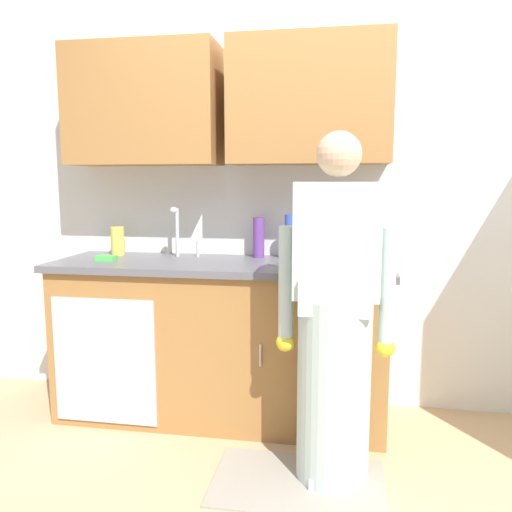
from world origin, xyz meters
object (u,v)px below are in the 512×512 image
(bottle_water_short, at_px, (259,238))
(bottle_cleaner_spray, at_px, (118,241))
(knife_on_counter, at_px, (287,266))
(sponge, at_px, (106,258))
(bottle_soap, at_px, (351,246))
(bottle_water_tall, at_px, (289,237))
(sink, at_px, (176,263))
(cup_by_sink, at_px, (353,260))
(person_at_sink, at_px, (335,337))

(bottle_water_short, distance_m, bottle_cleaner_spray, 0.90)
(knife_on_counter, bearing_deg, sponge, -155.28)
(bottle_water_short, distance_m, bottle_soap, 0.56)
(bottle_water_tall, xyz_separation_m, bottle_soap, (0.36, 0.03, -0.05))
(bottle_cleaner_spray, bearing_deg, sink, -18.44)
(bottle_soap, xyz_separation_m, sponge, (-1.42, -0.26, -0.07))
(knife_on_counter, bearing_deg, cup_by_sink, 23.62)
(person_at_sink, bearing_deg, bottle_water_short, 122.27)
(bottle_cleaner_spray, distance_m, bottle_soap, 1.45)
(sponge, bearing_deg, knife_on_counter, -1.14)
(bottle_soap, xyz_separation_m, cup_by_sink, (0.01, -0.30, -0.04))
(cup_by_sink, relative_size, knife_on_counter, 0.39)
(bottle_water_short, distance_m, cup_by_sink, 0.65)
(knife_on_counter, bearing_deg, sink, -163.36)
(sink, relative_size, bottle_cleaner_spray, 2.80)
(sink, xyz_separation_m, bottle_water_tall, (0.66, 0.14, 0.15))
(bottle_cleaner_spray, relative_size, bottle_soap, 1.04)
(person_at_sink, height_order, bottle_cleaner_spray, person_at_sink)
(sink, xyz_separation_m, knife_on_counter, (0.67, -0.11, 0.02))
(knife_on_counter, distance_m, sponge, 1.07)
(bottle_water_tall, relative_size, knife_on_counter, 1.12)
(bottle_water_tall, distance_m, bottle_soap, 0.37)
(person_at_sink, xyz_separation_m, bottle_water_short, (-0.48, 0.76, 0.37))
(bottle_water_short, relative_size, knife_on_counter, 1.02)
(bottle_cleaner_spray, bearing_deg, cup_by_sink, -10.37)
(cup_by_sink, bearing_deg, sink, 173.20)
(bottle_soap, bearing_deg, bottle_water_tall, -174.88)
(person_at_sink, height_order, bottle_water_short, person_at_sink)
(bottle_cleaner_spray, distance_m, sponge, 0.25)
(knife_on_counter, bearing_deg, bottle_water_tall, 118.57)
(bottle_cleaner_spray, xyz_separation_m, sponge, (0.03, -0.23, -0.07))
(bottle_water_short, distance_m, sponge, 0.92)
(bottle_soap, bearing_deg, bottle_water_short, 177.93)
(sink, distance_m, cup_by_sink, 1.04)
(cup_by_sink, xyz_separation_m, sponge, (-1.43, 0.04, -0.03))
(sink, xyz_separation_m, cup_by_sink, (1.03, -0.12, 0.06))
(bottle_water_tall, bearing_deg, person_at_sink, -67.94)
(bottle_water_short, bearing_deg, bottle_cleaner_spray, -176.86)
(sink, height_order, sponge, sink)
(knife_on_counter, xyz_separation_m, sponge, (-1.07, 0.02, 0.01))
(bottle_water_short, height_order, sponge, bottle_water_short)
(person_at_sink, height_order, knife_on_counter, person_at_sink)
(sink, xyz_separation_m, bottle_cleaner_spray, (-0.43, 0.14, 0.10))
(sink, height_order, knife_on_counter, sink)
(sponge, bearing_deg, bottle_cleaner_spray, 98.06)
(cup_by_sink, bearing_deg, bottle_water_short, 150.70)
(cup_by_sink, xyz_separation_m, knife_on_counter, (-0.36, 0.01, -0.04))
(bottle_soap, distance_m, sponge, 1.45)
(bottle_soap, distance_m, knife_on_counter, 0.46)
(person_at_sink, relative_size, bottle_water_short, 6.60)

